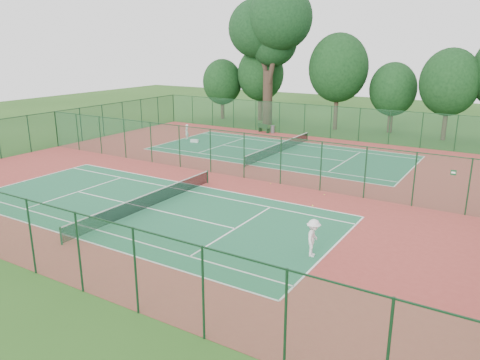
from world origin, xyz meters
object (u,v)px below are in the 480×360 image
(player_far, at_px, (187,132))
(bench, at_px, (264,128))
(kit_bag, at_px, (194,141))
(trash_bin, at_px, (273,129))
(big_tree, at_px, (270,28))
(player_near, at_px, (313,238))

(player_far, distance_m, bench, 9.21)
(bench, xyz_separation_m, kit_bag, (-3.40, -8.61, -0.38))
(bench, relative_size, kit_bag, 2.14)
(trash_bin, xyz_separation_m, kit_bag, (-4.40, -8.96, -0.28))
(big_tree, bearing_deg, player_far, -102.34)
(player_far, relative_size, kit_bag, 1.93)
(kit_bag, bearing_deg, player_near, -55.00)
(big_tree, bearing_deg, trash_bin, -57.75)
(player_near, relative_size, player_far, 1.18)
(trash_bin, relative_size, kit_bag, 1.05)
(player_far, bearing_deg, bench, 122.34)
(player_far, height_order, big_tree, big_tree)
(trash_bin, relative_size, big_tree, 0.05)
(player_near, distance_m, trash_bin, 32.20)
(kit_bag, distance_m, big_tree, 18.25)
(player_far, bearing_deg, kit_bag, 36.98)
(player_near, xyz_separation_m, player_far, (-22.77, 19.59, -0.14))
(kit_bag, bearing_deg, big_tree, 71.94)
(bench, xyz_separation_m, big_tree, (-2.27, 5.52, 11.11))
(big_tree, bearing_deg, kit_bag, -94.58)
(player_far, relative_size, big_tree, 0.10)
(player_near, relative_size, kit_bag, 2.28)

